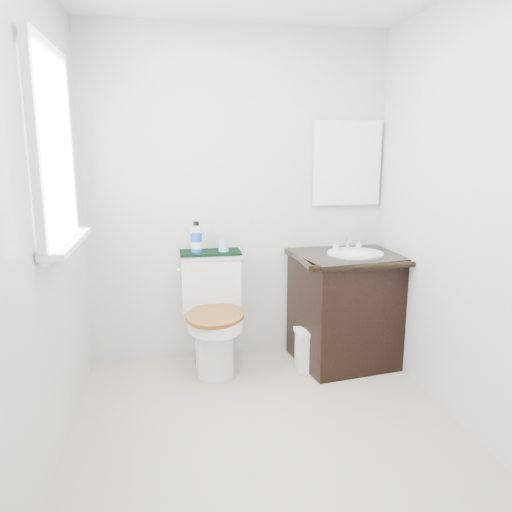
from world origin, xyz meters
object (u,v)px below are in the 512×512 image
object	(u,v)px
toilet	(213,320)
vanity	(348,305)
trash_bin	(310,349)
cup	(224,245)
mouthwash_bottle	(196,238)

from	to	relation	value
toilet	vanity	distance (m)	0.99
trash_bin	cup	bearing A→B (deg)	154.50
vanity	trash_bin	world-z (taller)	vanity
toilet	trash_bin	distance (m)	0.72
toilet	mouthwash_bottle	world-z (taller)	mouthwash_bottle
mouthwash_bottle	cup	world-z (taller)	mouthwash_bottle
vanity	mouthwash_bottle	world-z (taller)	mouthwash_bottle
cup	mouthwash_bottle	bearing A→B (deg)	-175.73
toilet	mouthwash_bottle	xyz separation A→B (m)	(-0.10, 0.09, 0.58)
mouthwash_bottle	cup	size ratio (longest dim) A/B	2.48
vanity	trash_bin	bearing A→B (deg)	-161.84
trash_bin	mouthwash_bottle	distance (m)	1.13
trash_bin	cup	distance (m)	0.97
trash_bin	mouthwash_bottle	world-z (taller)	mouthwash_bottle
trash_bin	cup	xyz separation A→B (m)	(-0.58, 0.28, 0.73)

